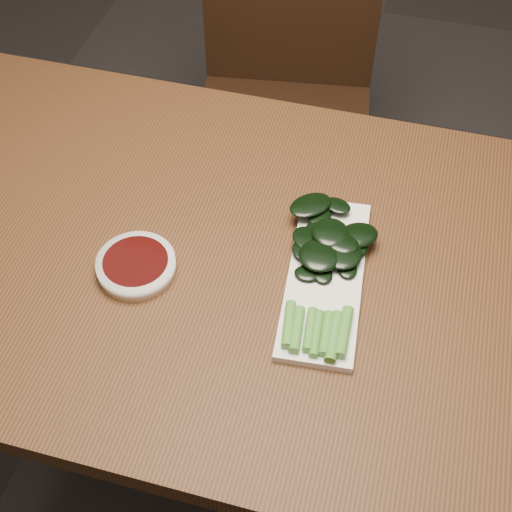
% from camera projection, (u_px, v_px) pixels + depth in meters
% --- Properties ---
extents(ground, '(6.00, 6.00, 0.00)m').
position_uv_depth(ground, '(260.00, 452.00, 1.74)').
color(ground, '#2A2828').
rests_on(ground, ground).
extents(table, '(1.40, 0.80, 0.75)m').
position_uv_depth(table, '(261.00, 284.00, 1.21)').
color(table, '#4B2C15').
rests_on(table, ground).
extents(chair_far, '(0.51, 0.51, 0.89)m').
position_uv_depth(chair_far, '(284.00, 96.00, 1.84)').
color(chair_far, black).
rests_on(chair_far, ground).
extents(sauce_bowl, '(0.13, 0.13, 0.03)m').
position_uv_depth(sauce_bowl, '(136.00, 266.00, 1.13)').
color(sauce_bowl, white).
rests_on(sauce_bowl, table).
extents(serving_plate, '(0.14, 0.33, 0.01)m').
position_uv_depth(serving_plate, '(325.00, 277.00, 1.12)').
color(serving_plate, white).
rests_on(serving_plate, table).
extents(gai_lan, '(0.18, 0.32, 0.03)m').
position_uv_depth(gai_lan, '(329.00, 258.00, 1.12)').
color(gai_lan, '#509C36').
rests_on(gai_lan, serving_plate).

